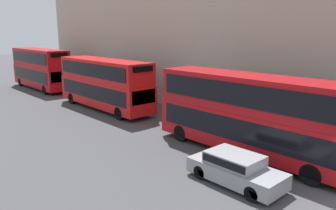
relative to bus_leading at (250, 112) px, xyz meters
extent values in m
cube|color=#A80F14|center=(0.00, 0.01, -0.99)|extent=(2.55, 11.22, 2.09)
cube|color=#A80F14|center=(0.00, 0.01, 1.00)|extent=(2.50, 11.00, 1.88)
cube|color=black|center=(0.00, 0.01, -0.74)|extent=(2.59, 10.33, 1.17)
cube|color=black|center=(0.00, 0.01, 1.09)|extent=(2.59, 10.33, 1.13)
cylinder|color=black|center=(-1.12, -4.01, -1.88)|extent=(0.30, 1.00, 1.00)
cylinder|color=black|center=(1.13, -4.01, -1.88)|extent=(0.30, 1.00, 1.00)
cylinder|color=black|center=(-1.12, 4.02, -1.88)|extent=(0.30, 1.00, 1.00)
cylinder|color=black|center=(1.13, 4.02, -1.88)|extent=(0.30, 1.00, 1.00)
cube|color=red|center=(0.00, 14.52, -0.97)|extent=(2.55, 10.92, 2.12)
cube|color=red|center=(0.00, 14.52, 0.98)|extent=(2.50, 10.71, 1.79)
cube|color=black|center=(0.00, 14.52, -0.72)|extent=(2.59, 10.05, 1.19)
cube|color=black|center=(0.00, 14.52, 1.07)|extent=(2.59, 10.05, 1.07)
cube|color=black|center=(0.00, 9.09, -0.55)|extent=(2.17, 0.06, 1.06)
cube|color=black|center=(0.00, 9.09, 1.51)|extent=(1.78, 0.06, 0.43)
cylinder|color=black|center=(-1.12, 10.66, -1.88)|extent=(0.30, 1.00, 1.00)
cylinder|color=black|center=(1.13, 10.66, -1.88)|extent=(0.30, 1.00, 1.00)
cylinder|color=black|center=(-1.12, 18.38, -1.88)|extent=(0.30, 1.00, 1.00)
cylinder|color=black|center=(1.13, 18.38, -1.88)|extent=(0.30, 1.00, 1.00)
cube|color=#A80F14|center=(0.00, 28.27, -0.90)|extent=(2.55, 10.69, 2.26)
cube|color=#A80F14|center=(0.00, 28.27, 1.22)|extent=(2.50, 10.48, 1.98)
cube|color=black|center=(0.00, 28.27, -0.63)|extent=(2.59, 9.84, 1.27)
cube|color=black|center=(0.00, 28.27, 1.32)|extent=(2.59, 9.84, 1.19)
cube|color=black|center=(0.00, 22.95, -0.45)|extent=(2.17, 0.06, 1.13)
cube|color=black|center=(0.00, 22.95, 1.81)|extent=(1.78, 0.06, 0.48)
cylinder|color=black|center=(-1.12, 24.52, -1.88)|extent=(0.30, 1.00, 1.00)
cylinder|color=black|center=(1.13, 24.52, -1.88)|extent=(0.30, 1.00, 1.00)
cylinder|color=black|center=(-1.12, 32.02, -1.88)|extent=(0.30, 1.00, 1.00)
cylinder|color=black|center=(1.13, 32.02, -1.88)|extent=(0.30, 1.00, 1.00)
cube|color=gray|center=(-3.40, -1.69, -1.86)|extent=(1.81, 4.27, 0.68)
cube|color=gray|center=(-3.40, -1.59, -1.27)|extent=(1.59, 2.35, 0.50)
cube|color=black|center=(-3.40, -1.59, -1.25)|extent=(1.63, 2.23, 0.32)
cylinder|color=black|center=(-4.19, -3.06, -2.06)|extent=(0.22, 0.64, 0.64)
cylinder|color=black|center=(-2.61, -3.06, -2.06)|extent=(0.22, 0.64, 0.64)
cylinder|color=black|center=(-4.19, -0.33, -2.06)|extent=(0.22, 0.64, 0.64)
cylinder|color=black|center=(-2.61, -0.33, -2.06)|extent=(0.22, 0.64, 0.64)
camera|label=1|loc=(-14.56, -9.52, 4.16)|focal=35.00mm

